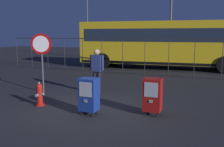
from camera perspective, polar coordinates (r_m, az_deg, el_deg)
name	(u,v)px	position (r m, az deg, el deg)	size (l,w,h in m)	color
ground_plane	(88,108)	(7.42, -5.73, -8.12)	(60.00, 60.00, 0.00)	#262628
fire_hydrant	(39,94)	(7.91, -16.68, -4.74)	(0.33, 0.32, 0.75)	red
newspaper_box_primary	(153,95)	(6.74, 9.50, -4.94)	(0.48, 0.42, 1.02)	black
newspaper_box_secondary	(89,94)	(6.72, -5.45, -4.90)	(0.48, 0.42, 1.02)	black
stop_sign	(41,51)	(9.41, -16.23, 5.17)	(0.71, 0.31, 2.23)	#4C4F54
pedestrian	(97,69)	(8.97, -3.58, 1.13)	(0.55, 0.22, 1.67)	black
fence_barrier	(145,56)	(13.37, 7.73, 4.03)	(18.03, 0.04, 2.00)	#2D2D33
bus_near	(162,42)	(16.18, 11.71, 7.25)	(10.70, 3.63, 3.00)	gold
street_light_near_left	(171,2)	(17.83, 13.77, 16.02)	(0.32, 0.32, 7.66)	#4C4F54
street_light_near_right	(87,16)	(24.13, -5.86, 13.31)	(0.32, 0.32, 6.80)	#4C4F54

